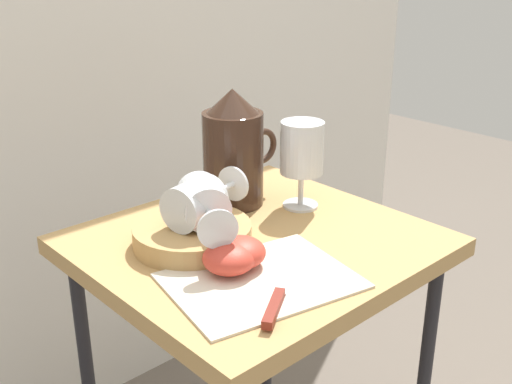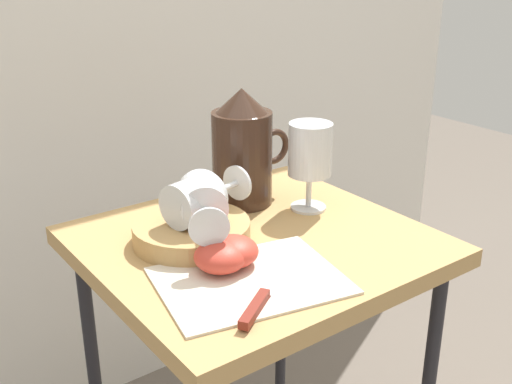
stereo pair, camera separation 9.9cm
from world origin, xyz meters
name	(u,v)px [view 2 (the right image)]	position (x,y,z in m)	size (l,w,h in m)	color
table	(256,276)	(0.00, 0.00, 0.61)	(0.52, 0.49, 0.68)	tan
linen_napkin	(250,281)	(-0.09, -0.11, 0.68)	(0.26, 0.19, 0.00)	beige
basket_tray	(192,232)	(-0.09, 0.05, 0.70)	(0.19, 0.19, 0.04)	tan
pitcher	(243,157)	(0.07, 0.14, 0.77)	(0.16, 0.11, 0.21)	#382319
wine_glass_upright	(310,154)	(0.15, 0.04, 0.78)	(0.08, 0.08, 0.16)	silver
wine_glass_tipped_near	(196,200)	(-0.08, 0.05, 0.75)	(0.16, 0.10, 0.07)	silver
wine_glass_tipped_far	(203,201)	(-0.08, 0.04, 0.75)	(0.13, 0.16, 0.07)	silver
apple_half_left	(221,256)	(-0.11, -0.06, 0.71)	(0.08, 0.08, 0.04)	#CC3D2D
apple_half_right	(232,251)	(-0.09, -0.06, 0.71)	(0.08, 0.08, 0.04)	#CC3D2D
knife	(265,294)	(-0.10, -0.16, 0.69)	(0.21, 0.15, 0.01)	silver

